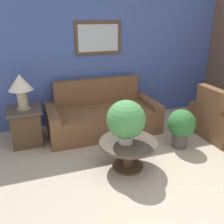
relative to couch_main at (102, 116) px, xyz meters
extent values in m
plane|color=tan|center=(0.41, -2.20, -0.29)|extent=(20.00, 20.00, 0.00)
cube|color=#42569E|center=(0.41, 0.58, 1.01)|extent=(6.57, 0.06, 2.60)
cube|color=#4C3823|center=(0.10, 0.53, 1.37)|extent=(0.89, 0.03, 0.61)
cube|color=#B2BCC6|center=(0.10, 0.52, 1.37)|extent=(0.77, 0.01, 0.49)
cube|color=brown|center=(0.00, -0.05, -0.07)|extent=(1.67, 0.96, 0.44)
cube|color=brown|center=(0.00, 0.35, 0.40)|extent=(1.67, 0.16, 0.49)
cube|color=brown|center=(-0.92, -0.05, -0.02)|extent=(0.18, 0.96, 0.54)
cube|color=brown|center=(0.92, -0.05, -0.02)|extent=(0.18, 0.96, 0.54)
cube|color=brown|center=(1.67, -0.91, 0.40)|extent=(0.17, 0.59, 0.49)
cube|color=brown|center=(2.08, -0.51, -0.02)|extent=(1.00, 0.20, 0.54)
cylinder|color=#4C3823|center=(-0.02, -1.30, -0.27)|extent=(0.45, 0.45, 0.03)
cylinder|color=#4C3823|center=(-0.02, -1.30, -0.08)|extent=(0.15, 0.15, 0.35)
cylinder|color=#473D33|center=(-0.02, -1.30, 0.11)|extent=(0.82, 0.82, 0.04)
cube|color=#4C3823|center=(-1.37, -0.07, 0.01)|extent=(0.47, 0.47, 0.60)
cube|color=#473D33|center=(-1.37, -0.07, 0.33)|extent=(0.56, 0.56, 0.03)
cylinder|color=tan|center=(-1.37, -0.07, 0.35)|extent=(0.22, 0.22, 0.02)
cylinder|color=tan|center=(-1.37, -0.07, 0.52)|extent=(0.16, 0.16, 0.31)
cone|color=beige|center=(-1.37, -0.07, 0.80)|extent=(0.38, 0.38, 0.25)
cylinder|color=beige|center=(-0.07, -1.31, 0.21)|extent=(0.21, 0.21, 0.15)
sphere|color=#428447|center=(-0.07, -1.31, 0.48)|extent=(0.53, 0.53, 0.53)
cylinder|color=#4C4742|center=(1.03, -1.04, -0.16)|extent=(0.24, 0.24, 0.26)
sphere|color=#2D6B33|center=(1.03, -1.04, 0.14)|extent=(0.46, 0.46, 0.46)
camera|label=1|loc=(-1.26, -4.14, 1.82)|focal=40.00mm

